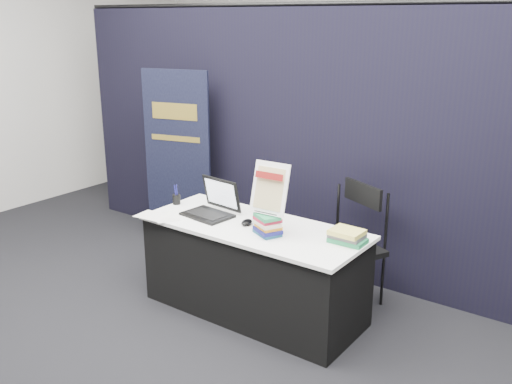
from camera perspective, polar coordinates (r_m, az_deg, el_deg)
The scene contains 15 objects.
floor at distance 4.42m, azimuth -4.57°, elevation -14.53°, with size 8.00×8.00×0.00m, color black.
wall_back at distance 7.29m, azimuth 16.44°, elevation 12.02°, with size 8.00×0.02×3.50m, color beige.
drape_partition at distance 5.20m, azimuth 6.68°, elevation 4.63°, with size 6.00×0.08×2.40m, color black.
display_table at distance 4.62m, azimuth -0.21°, elevation -7.69°, with size 1.80×0.75×0.75m.
laptop at distance 4.71m, azimuth -4.49°, elevation -1.48°, with size 0.42×0.35×0.29m.
mouse at distance 4.48m, azimuth -0.93°, elevation -3.04°, with size 0.08×0.13×0.04m, color black.
brochure_left at distance 4.76m, azimuth -10.29°, elevation -2.36°, with size 0.27×0.19×0.00m, color white.
brochure_mid at distance 4.71m, azimuth -9.06°, elevation -2.49°, with size 0.26×0.18×0.00m, color silver.
brochure_right at distance 4.76m, azimuth -7.35°, elevation -2.21°, with size 0.31×0.22×0.00m, color white.
pen_cup at distance 5.01m, azimuth -7.96°, elevation -0.73°, with size 0.07×0.07×0.09m, color black.
book_stack_tall at distance 4.26m, azimuth 1.12°, elevation -3.28°, with size 0.24×0.22×0.16m.
book_stack_short at distance 4.17m, azimuth 9.09°, elevation -4.37°, with size 0.25×0.20×0.10m.
info_sign at distance 4.20m, azimuth 1.38°, elevation 0.30°, with size 0.30×0.15×0.40m.
pullup_banner at distance 5.91m, azimuth -7.82°, elevation 2.21°, with size 0.77×0.29×1.82m.
stacking_chair at distance 4.69m, azimuth 9.43°, elevation -4.98°, with size 0.61×0.63×1.02m.
Camera 1 is at (2.48, -2.83, 2.32)m, focal length 40.00 mm.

